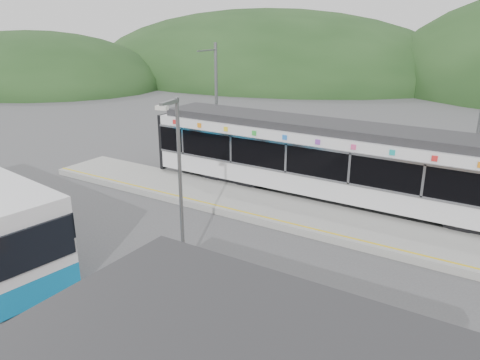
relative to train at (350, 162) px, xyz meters
The scene contains 8 objects.
ground 6.72m from the train, 110.22° to the right, with size 120.00×120.00×0.00m, color #4C4C4F.
hills 4.54m from the train, 10.12° to the right, with size 146.00×149.00×26.00m.
platform 3.98m from the train, 129.31° to the right, with size 26.00×3.20×0.30m, color #9E9E99.
yellow_line 4.89m from the train, 118.92° to the right, with size 26.00×0.10×0.01m, color yellow.
train is the anchor object (origin of this frame).
catenary_mast_west 9.69m from the train, 164.44° to the left, with size 0.18×1.80×7.00m.
catenary_mast_east 5.66m from the train, 28.15° to the left, with size 0.18×1.80×7.00m.
lamp_post 9.59m from the train, 105.54° to the right, with size 0.38×1.08×5.98m.
Camera 1 is at (8.81, -13.95, 8.17)m, focal length 35.00 mm.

